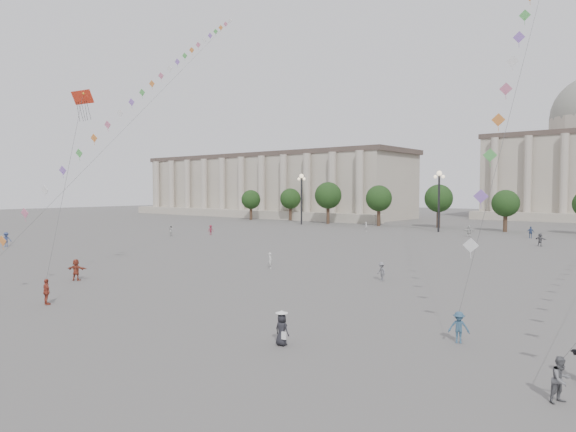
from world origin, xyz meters
The scene contains 21 objects.
ground centered at (0.00, 0.00, 0.00)m, with size 360.00×360.00×0.00m, color #4E4C4A.
hall_west centered at (-75.00, 93.89, 8.43)m, with size 84.00×26.22×17.20m.
tree_row centered at (0.00, 78.00, 5.39)m, with size 137.12×5.12×8.00m.
lamp_post_far_west centered at (-45.00, 70.00, 7.35)m, with size 2.00×0.90×10.65m.
lamp_post_mid_west centered at (-15.00, 70.00, 7.35)m, with size 2.00×0.90×10.65m.
person_crowd_0 centered at (0.38, 68.00, 0.89)m, with size 1.04×0.43×1.77m, color #364B7A.
person_crowd_1 centered at (-44.88, 35.79, 0.87)m, with size 0.84×0.66×1.74m, color #B3B3AE.
person_crowd_2 centered at (-41.49, 41.09, 0.81)m, with size 1.05×0.60×1.63m, color maroon.
person_crowd_4 centered at (-7.83, 64.63, 0.87)m, with size 1.62×0.52×1.75m, color silver.
person_crowd_5 centered at (-49.57, 12.89, 0.94)m, with size 1.22×0.70×1.88m, color navy.
person_crowd_6 centered at (0.38, 21.26, 0.77)m, with size 0.99×0.57×1.54m, color slate.
person_crowd_10 centered at (-25.55, 63.41, 0.81)m, with size 0.59×0.39×1.62m, color #BABBB6.
person_crowd_12 centered at (4.22, 56.95, 0.86)m, with size 1.59×0.51×1.72m, color slate.
person_crowd_13 centered at (-10.96, 20.57, 0.75)m, with size 0.54×0.36×1.49m, color silver.
tourist_0 centered at (-12.22, 0.00, 0.84)m, with size 0.99×0.41×1.69m, color #9B3B2A.
tourist_2 centered at (-19.09, 5.76, 0.88)m, with size 1.64×0.52×1.77m, color #973D29.
kite_flyer_1 centered at (11.47, 8.56, 0.77)m, with size 0.99×0.57×1.54m, color #2E4E69.
kite_flyer_2 centered at (16.80, 3.91, 0.82)m, with size 0.79×0.62×1.63m, color #5D5E62.
hat_person centered at (5.04, 2.87, 0.83)m, with size 0.75×0.60×1.69m.
dragon_kite centered at (-18.87, 6.51, 14.11)m, with size 4.50×3.72×16.28m.
kite_train_west centered at (-28.91, 21.93, 20.02)m, with size 22.81×44.86×61.75m.
Camera 1 is at (20.38, -15.70, 7.45)m, focal length 32.00 mm.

